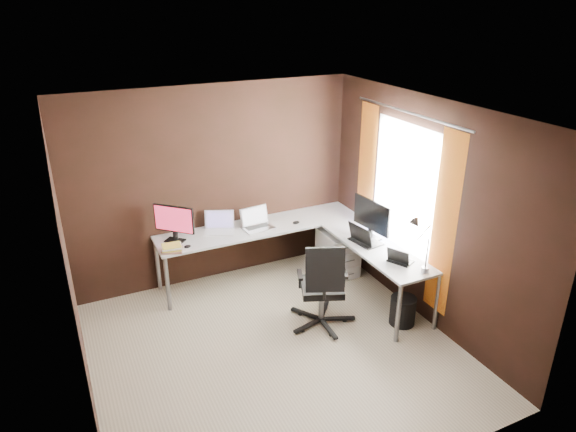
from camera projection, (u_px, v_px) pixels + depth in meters
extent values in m
cube|color=#BDB193|center=(275.00, 351.00, 5.38)|extent=(3.60, 3.60, 0.00)
cube|color=white|center=(272.00, 113.00, 4.39)|extent=(3.60, 3.60, 0.00)
cube|color=black|center=(215.00, 186.00, 6.38)|extent=(3.60, 0.00, 2.50)
cube|color=black|center=(385.00, 353.00, 3.39)|extent=(3.60, 0.00, 2.50)
cube|color=black|center=(72.00, 286.00, 4.17)|extent=(0.00, 3.60, 2.50)
cube|color=black|center=(424.00, 212.00, 5.60)|extent=(0.00, 3.60, 2.50)
cube|color=white|center=(405.00, 185.00, 5.80)|extent=(0.00, 1.00, 1.30)
cube|color=orange|center=(444.00, 226.00, 5.27)|extent=(0.01, 0.35, 2.00)
cube|color=orange|center=(366.00, 183.00, 6.47)|extent=(0.01, 0.35, 2.00)
cylinder|color=slate|center=(409.00, 113.00, 5.46)|extent=(0.02, 1.90, 0.02)
cube|color=silver|center=(260.00, 227.00, 6.53)|extent=(2.65, 0.60, 0.03)
cube|color=silver|center=(378.00, 247.00, 6.00)|extent=(0.60, 1.65, 0.03)
cylinder|color=slate|center=(168.00, 284.00, 5.95)|extent=(0.05, 0.05, 0.70)
cylinder|color=slate|center=(158.00, 264.00, 6.38)|extent=(0.05, 0.05, 0.70)
cylinder|color=slate|center=(398.00, 314.00, 5.39)|extent=(0.05, 0.05, 0.70)
cylinder|color=slate|center=(437.00, 302.00, 5.60)|extent=(0.05, 0.05, 0.70)
cylinder|color=slate|center=(336.00, 227.00, 7.40)|extent=(0.05, 0.05, 0.70)
cube|color=silver|center=(338.00, 253.00, 6.78)|extent=(0.42, 0.50, 0.60)
cube|color=black|center=(175.00, 241.00, 6.11)|extent=(0.26, 0.26, 0.01)
cube|color=black|center=(175.00, 235.00, 6.11)|extent=(0.06, 0.06, 0.10)
cube|color=black|center=(174.00, 219.00, 6.02)|extent=(0.39, 0.38, 0.33)
cube|color=#C62444|center=(173.00, 219.00, 6.01)|extent=(0.35, 0.34, 0.30)
cube|color=black|center=(371.00, 237.00, 6.20)|extent=(0.17, 0.24, 0.01)
cube|color=black|center=(370.00, 233.00, 6.17)|extent=(0.04, 0.06, 0.10)
cube|color=black|center=(372.00, 215.00, 6.07)|extent=(0.10, 0.60, 0.37)
cube|color=#2034AD|center=(372.00, 215.00, 6.08)|extent=(0.08, 0.57, 0.34)
cube|color=silver|center=(219.00, 231.00, 6.36)|extent=(0.43, 0.38, 0.02)
cube|color=silver|center=(219.00, 219.00, 6.40)|extent=(0.36, 0.21, 0.23)
cube|color=#7264A2|center=(219.00, 219.00, 6.39)|extent=(0.32, 0.18, 0.19)
cube|color=silver|center=(258.00, 228.00, 6.45)|extent=(0.40, 0.30, 0.02)
cube|color=silver|center=(254.00, 216.00, 6.48)|extent=(0.38, 0.11, 0.24)
cube|color=silver|center=(254.00, 216.00, 6.48)|extent=(0.34, 0.09, 0.20)
cube|color=black|center=(366.00, 241.00, 6.09)|extent=(0.31, 0.40, 0.02)
cube|color=black|center=(360.00, 234.00, 5.99)|extent=(0.13, 0.37, 0.23)
cube|color=#192739|center=(361.00, 234.00, 6.00)|extent=(0.11, 0.33, 0.20)
cube|color=black|center=(400.00, 261.00, 5.65)|extent=(0.28, 0.31, 0.02)
cube|color=black|center=(398.00, 256.00, 5.56)|extent=(0.16, 0.25, 0.16)
cube|color=#AD4574|center=(398.00, 256.00, 5.57)|extent=(0.14, 0.22, 0.14)
cube|color=#91634E|center=(172.00, 250.00, 5.88)|extent=(0.28, 0.25, 0.02)
cube|color=gold|center=(172.00, 248.00, 5.87)|extent=(0.25, 0.22, 0.02)
cube|color=white|center=(172.00, 247.00, 5.86)|extent=(0.25, 0.21, 0.02)
cube|color=gold|center=(171.00, 245.00, 5.86)|extent=(0.22, 0.18, 0.01)
ellipsoid|color=black|center=(187.00, 246.00, 5.95)|extent=(0.09, 0.06, 0.03)
ellipsoid|color=black|center=(296.00, 222.00, 6.58)|extent=(0.10, 0.08, 0.04)
cylinder|color=slate|center=(425.00, 270.00, 5.42)|extent=(0.08, 0.08, 0.06)
cylinder|color=slate|center=(427.00, 253.00, 5.34)|extent=(0.02, 0.02, 0.33)
cylinder|color=slate|center=(424.00, 233.00, 5.25)|extent=(0.02, 0.18, 0.25)
cone|color=slate|center=(416.00, 224.00, 5.26)|extent=(0.10, 0.13, 0.14)
cylinder|color=slate|center=(321.00, 304.00, 5.75)|extent=(0.06, 0.06, 0.37)
cube|color=black|center=(322.00, 287.00, 5.67)|extent=(0.59, 0.59, 0.08)
cube|color=black|center=(325.00, 270.00, 5.34)|extent=(0.42, 0.26, 0.49)
cylinder|color=black|center=(403.00, 311.00, 5.77)|extent=(0.35, 0.35, 0.33)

